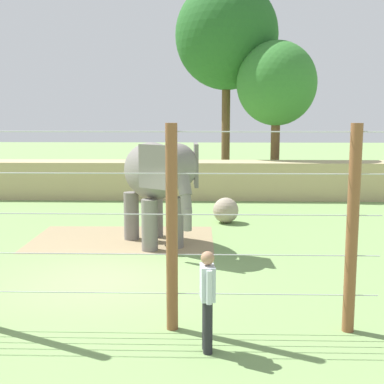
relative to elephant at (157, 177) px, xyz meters
The scene contains 9 objects.
ground_plane 3.89m from the elephant, 106.38° to the right, with size 120.00×120.00×0.00m, color #759956.
dirt_patch 2.45m from the elephant, 146.49° to the left, with size 5.56×3.62×0.01m, color #937F5B.
embankment_wall 8.95m from the elephant, 96.06° to the left, with size 36.00×1.80×1.69m, color tan.
elephant is the anchor object (origin of this frame).
enrichment_ball 4.21m from the elephant, 57.01° to the left, with size 0.90×0.90×0.90m, color gray.
cable_fence 6.05m from the elephant, 98.45° to the right, with size 10.81×0.21×3.67m.
zookeeper 7.10m from the elephant, 77.87° to the right, with size 0.26×0.58×1.67m.
tree_far_left 14.19m from the elephant, 79.19° to the left, with size 5.28×5.28×10.61m.
tree_left_of_centre 12.32m from the elephant, 66.17° to the left, with size 3.87×3.87×7.34m.
Camera 1 is at (2.40, -11.62, 3.81)m, focal length 48.54 mm.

